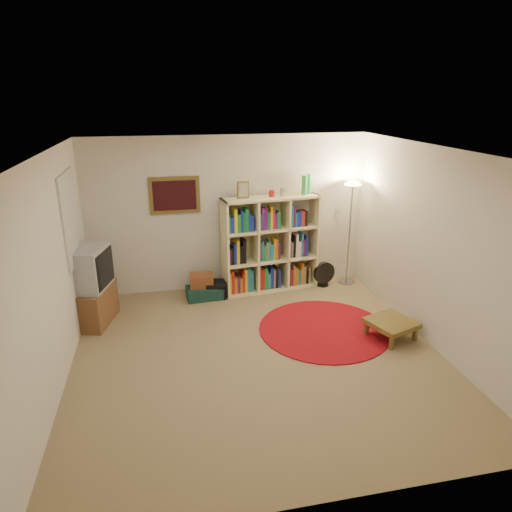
% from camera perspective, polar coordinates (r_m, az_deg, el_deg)
% --- Properties ---
extents(room, '(4.54, 4.54, 2.54)m').
position_cam_1_polar(room, '(5.31, -0.42, -0.43)').
color(room, '#8B7551').
rests_on(room, ground).
extents(bookshelf, '(1.60, 0.64, 1.87)m').
position_cam_1_polar(bookshelf, '(7.43, 1.57, 1.35)').
color(bookshelf, '#FFF2AA').
rests_on(bookshelf, ground).
extents(floor_lamp, '(0.37, 0.37, 1.77)m').
position_cam_1_polar(floor_lamp, '(7.63, 11.90, 6.99)').
color(floor_lamp, '#9F9FA3').
rests_on(floor_lamp, ground).
extents(floor_fan, '(0.38, 0.24, 0.43)m').
position_cam_1_polar(floor_fan, '(7.78, 8.48, -2.25)').
color(floor_fan, black).
rests_on(floor_fan, ground).
extents(tv_stand, '(0.71, 0.88, 1.12)m').
position_cam_1_polar(tv_stand, '(6.78, -20.19, -3.69)').
color(tv_stand, brown).
rests_on(tv_stand, ground).
extents(suitcase, '(0.58, 0.40, 0.18)m').
position_cam_1_polar(suitcase, '(7.34, -6.47, -4.57)').
color(suitcase, '#13342D').
rests_on(suitcase, ground).
extents(wicker_basket, '(0.39, 0.29, 0.21)m').
position_cam_1_polar(wicker_basket, '(7.31, -6.79, -3.04)').
color(wicker_basket, brown).
rests_on(wicker_basket, suitcase).
extents(duffel_bag, '(0.42, 0.38, 0.25)m').
position_cam_1_polar(duffel_bag, '(7.37, -5.10, -4.14)').
color(duffel_bag, black).
rests_on(duffel_bag, ground).
extents(paper_towel, '(0.14, 0.14, 0.24)m').
position_cam_1_polar(paper_towel, '(7.80, -0.74, -2.71)').
color(paper_towel, white).
rests_on(paper_towel, ground).
extents(red_rug, '(1.80, 1.80, 0.02)m').
position_cam_1_polar(red_rug, '(6.47, 8.47, -9.00)').
color(red_rug, maroon).
rests_on(red_rug, ground).
extents(side_table, '(0.70, 0.70, 0.25)m').
position_cam_1_polar(side_table, '(6.36, 16.57, -8.09)').
color(side_table, brown).
rests_on(side_table, ground).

